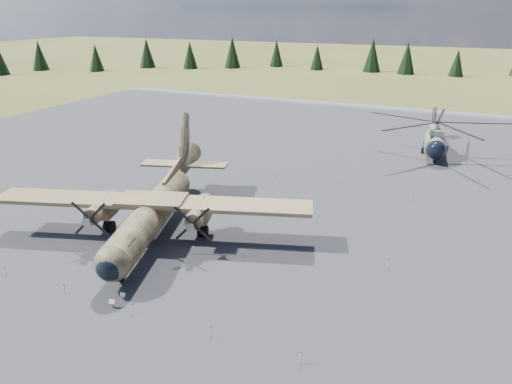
% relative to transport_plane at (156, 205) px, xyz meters
% --- Properties ---
extents(ground, '(500.00, 500.00, 0.00)m').
position_rel_transport_plane_xyz_m(ground, '(4.14, 1.78, -2.69)').
color(ground, brown).
rests_on(ground, ground).
extents(apron, '(120.00, 120.00, 0.04)m').
position_rel_transport_plane_xyz_m(apron, '(4.14, 11.78, -2.69)').
color(apron, '#5D5D62').
rests_on(apron, ground).
extents(transport_plane, '(27.95, 24.91, 9.37)m').
position_rel_transport_plane_xyz_m(transport_plane, '(0.00, 0.00, 0.00)').
color(transport_plane, '#32371D').
rests_on(transport_plane, ground).
extents(helicopter_near, '(22.54, 24.74, 5.06)m').
position_rel_transport_plane_xyz_m(helicopter_near, '(20.47, 36.60, 0.90)').
color(helicopter_near, slate).
rests_on(helicopter_near, ground).
extents(info_placard_left, '(0.46, 0.29, 0.67)m').
position_rel_transport_plane_xyz_m(info_placard_left, '(4.42, -11.69, -2.24)').
color(info_placard_left, gray).
rests_on(info_placard_left, ground).
extents(info_placard_right, '(0.39, 0.17, 0.61)m').
position_rel_transport_plane_xyz_m(info_placard_right, '(4.48, -10.62, -2.28)').
color(info_placard_right, gray).
rests_on(info_placard_right, ground).
extents(barrier_fence, '(33.12, 29.62, 0.85)m').
position_rel_transport_plane_xyz_m(barrier_fence, '(3.68, 1.71, -2.18)').
color(barrier_fence, white).
rests_on(barrier_fence, ground).
extents(treeline, '(288.20, 277.89, 10.94)m').
position_rel_transport_plane_xyz_m(treeline, '(2.58, 2.69, 2.09)').
color(treeline, black).
rests_on(treeline, ground).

